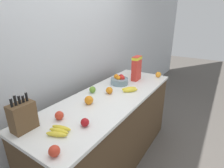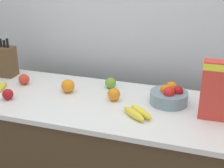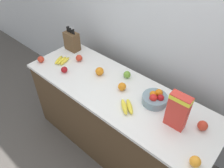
{
  "view_description": "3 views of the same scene",
  "coord_description": "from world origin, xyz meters",
  "px_view_note": "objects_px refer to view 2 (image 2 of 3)",
  "views": [
    {
      "loc": [
        -1.44,
        -0.96,
        1.69
      ],
      "look_at": [
        0.1,
        0.04,
        0.99
      ],
      "focal_mm": 28.0,
      "sensor_mm": 36.0,
      "label": 1
    },
    {
      "loc": [
        0.56,
        -1.61,
        1.71
      ],
      "look_at": [
        0.04,
        0.01,
        1.01
      ],
      "focal_mm": 50.0,
      "sensor_mm": 36.0,
      "label": 2
    },
    {
      "loc": [
        0.98,
        -1.18,
        2.3
      ],
      "look_at": [
        -0.04,
        -0.02,
        0.95
      ],
      "focal_mm": 35.0,
      "sensor_mm": 36.0,
      "label": 3
    }
  ],
  "objects_px": {
    "banana_bunch_left": "(137,113)",
    "apple_middle": "(8,94)",
    "cereal_box": "(217,88)",
    "apple_rear": "(111,83)",
    "fruit_bowl": "(169,96)",
    "orange_by_cereal": "(68,86)",
    "orange_front_right": "(114,94)",
    "knife_block": "(3,61)",
    "apple_front": "(24,79)"
  },
  "relations": [
    {
      "from": "orange_front_right",
      "to": "orange_by_cereal",
      "type": "bearing_deg",
      "value": 175.44
    },
    {
      "from": "fruit_bowl",
      "to": "apple_rear",
      "type": "distance_m",
      "value": 0.42
    },
    {
      "from": "cereal_box",
      "to": "apple_front",
      "type": "distance_m",
      "value": 1.26
    },
    {
      "from": "knife_block",
      "to": "apple_middle",
      "type": "xyz_separation_m",
      "value": [
        0.28,
        -0.35,
        -0.08
      ]
    },
    {
      "from": "cereal_box",
      "to": "fruit_bowl",
      "type": "xyz_separation_m",
      "value": [
        -0.26,
        0.11,
        -0.13
      ]
    },
    {
      "from": "banana_bunch_left",
      "to": "apple_rear",
      "type": "height_order",
      "value": "apple_rear"
    },
    {
      "from": "orange_front_right",
      "to": "orange_by_cereal",
      "type": "xyz_separation_m",
      "value": [
        -0.32,
        0.03,
        0.0
      ]
    },
    {
      "from": "apple_rear",
      "to": "orange_front_right",
      "type": "xyz_separation_m",
      "value": [
        0.08,
        -0.18,
        0.0
      ]
    },
    {
      "from": "cereal_box",
      "to": "orange_front_right",
      "type": "relative_size",
      "value": 4.15
    },
    {
      "from": "knife_block",
      "to": "banana_bunch_left",
      "type": "relative_size",
      "value": 1.63
    },
    {
      "from": "knife_block",
      "to": "cereal_box",
      "type": "distance_m",
      "value": 1.5
    },
    {
      "from": "knife_block",
      "to": "orange_by_cereal",
      "type": "relative_size",
      "value": 3.77
    },
    {
      "from": "cereal_box",
      "to": "apple_front",
      "type": "xyz_separation_m",
      "value": [
        -1.24,
        0.1,
        -0.14
      ]
    },
    {
      "from": "fruit_bowl",
      "to": "cereal_box",
      "type": "bearing_deg",
      "value": -23.12
    },
    {
      "from": "apple_middle",
      "to": "orange_front_right",
      "type": "distance_m",
      "value": 0.65
    },
    {
      "from": "cereal_box",
      "to": "apple_rear",
      "type": "xyz_separation_m",
      "value": [
        -0.66,
        0.22,
        -0.14
      ]
    },
    {
      "from": "banana_bunch_left",
      "to": "apple_middle",
      "type": "distance_m",
      "value": 0.81
    },
    {
      "from": "fruit_bowl",
      "to": "apple_front",
      "type": "relative_size",
      "value": 3.06
    },
    {
      "from": "knife_block",
      "to": "banana_bunch_left",
      "type": "xyz_separation_m",
      "value": [
        1.09,
        -0.32,
        -0.09
      ]
    },
    {
      "from": "fruit_bowl",
      "to": "banana_bunch_left",
      "type": "distance_m",
      "value": 0.26
    },
    {
      "from": "cereal_box",
      "to": "banana_bunch_left",
      "type": "height_order",
      "value": "cereal_box"
    },
    {
      "from": "banana_bunch_left",
      "to": "orange_by_cereal",
      "type": "bearing_deg",
      "value": 160.0
    },
    {
      "from": "orange_by_cereal",
      "to": "apple_middle",
      "type": "bearing_deg",
      "value": -144.75
    },
    {
      "from": "apple_rear",
      "to": "apple_middle",
      "type": "distance_m",
      "value": 0.65
    },
    {
      "from": "apple_front",
      "to": "orange_by_cereal",
      "type": "relative_size",
      "value": 0.84
    },
    {
      "from": "knife_block",
      "to": "apple_front",
      "type": "bearing_deg",
      "value": -25.21
    },
    {
      "from": "banana_bunch_left",
      "to": "orange_by_cereal",
      "type": "height_order",
      "value": "orange_by_cereal"
    },
    {
      "from": "apple_front",
      "to": "orange_by_cereal",
      "type": "xyz_separation_m",
      "value": [
        0.34,
        -0.03,
        0.01
      ]
    },
    {
      "from": "fruit_bowl",
      "to": "apple_front",
      "type": "bearing_deg",
      "value": -179.61
    },
    {
      "from": "fruit_bowl",
      "to": "apple_front",
      "type": "distance_m",
      "value": 0.99
    },
    {
      "from": "fruit_bowl",
      "to": "apple_middle",
      "type": "xyz_separation_m",
      "value": [
        -0.95,
        -0.25,
        -0.01
      ]
    },
    {
      "from": "fruit_bowl",
      "to": "orange_front_right",
      "type": "height_order",
      "value": "fruit_bowl"
    },
    {
      "from": "knife_block",
      "to": "apple_middle",
      "type": "relative_size",
      "value": 4.83
    },
    {
      "from": "apple_middle",
      "to": "orange_by_cereal",
      "type": "xyz_separation_m",
      "value": [
        0.3,
        0.21,
        0.01
      ]
    },
    {
      "from": "fruit_bowl",
      "to": "orange_by_cereal",
      "type": "bearing_deg",
      "value": -176.79
    },
    {
      "from": "banana_bunch_left",
      "to": "apple_middle",
      "type": "xyz_separation_m",
      "value": [
        -0.81,
        -0.03,
        0.01
      ]
    },
    {
      "from": "apple_middle",
      "to": "apple_rear",
      "type": "bearing_deg",
      "value": 33.83
    },
    {
      "from": "banana_bunch_left",
      "to": "cereal_box",
      "type": "bearing_deg",
      "value": 15.58
    },
    {
      "from": "fruit_bowl",
      "to": "apple_rear",
      "type": "bearing_deg",
      "value": 164.31
    },
    {
      "from": "orange_by_cereal",
      "to": "banana_bunch_left",
      "type": "bearing_deg",
      "value": -20.0
    },
    {
      "from": "orange_front_right",
      "to": "orange_by_cereal",
      "type": "height_order",
      "value": "orange_by_cereal"
    },
    {
      "from": "knife_block",
      "to": "apple_front",
      "type": "distance_m",
      "value": 0.27
    },
    {
      "from": "cereal_box",
      "to": "banana_bunch_left",
      "type": "bearing_deg",
      "value": -165.58
    },
    {
      "from": "apple_front",
      "to": "orange_by_cereal",
      "type": "height_order",
      "value": "orange_by_cereal"
    },
    {
      "from": "cereal_box",
      "to": "banana_bunch_left",
      "type": "xyz_separation_m",
      "value": [
        -0.4,
        -0.11,
        -0.15
      ]
    },
    {
      "from": "fruit_bowl",
      "to": "banana_bunch_left",
      "type": "xyz_separation_m",
      "value": [
        -0.14,
        -0.22,
        -0.03
      ]
    },
    {
      "from": "banana_bunch_left",
      "to": "apple_middle",
      "type": "relative_size",
      "value": 2.96
    },
    {
      "from": "apple_middle",
      "to": "orange_front_right",
      "type": "relative_size",
      "value": 0.87
    },
    {
      "from": "apple_middle",
      "to": "banana_bunch_left",
      "type": "bearing_deg",
      "value": 2.16
    },
    {
      "from": "apple_rear",
      "to": "fruit_bowl",
      "type": "bearing_deg",
      "value": -15.69
    }
  ]
}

